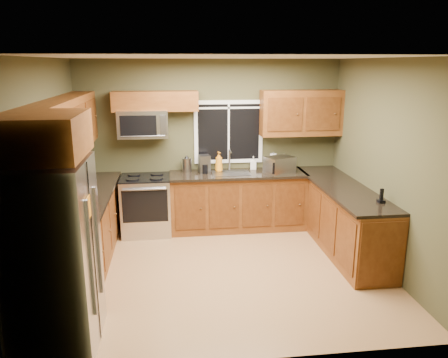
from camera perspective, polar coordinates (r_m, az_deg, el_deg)
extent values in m
plane|color=#986E43|center=(5.85, -0.07, -11.87)|extent=(4.20, 4.20, 0.00)
plane|color=white|center=(5.22, -0.08, 15.64)|extent=(4.20, 4.20, 0.00)
plane|color=#414026|center=(7.12, -1.81, 4.53)|extent=(4.20, 0.00, 4.20)
plane|color=#414026|center=(3.67, 3.30, -5.61)|extent=(4.20, 0.00, 4.20)
plane|color=#414026|center=(5.54, -22.20, 0.38)|extent=(0.00, 3.60, 3.60)
plane|color=#414026|center=(5.99, 20.29, 1.60)|extent=(0.00, 3.60, 3.60)
cube|color=white|center=(7.11, 0.61, 6.15)|extent=(1.12, 0.03, 1.02)
cube|color=black|center=(7.10, 0.62, 6.14)|extent=(1.00, 0.01, 0.90)
cube|color=white|center=(7.09, 0.62, 6.13)|extent=(0.03, 0.01, 0.90)
cube|color=white|center=(7.05, 0.63, 9.27)|extent=(1.00, 0.01, 0.03)
cube|color=brown|center=(6.18, -17.56, -6.53)|extent=(0.60, 2.65, 0.90)
cube|color=black|center=(6.02, -17.68, -2.35)|extent=(0.65, 2.65, 0.04)
cube|color=brown|center=(7.10, 1.80, -2.99)|extent=(2.17, 0.60, 0.90)
cube|color=black|center=(6.95, 1.87, 0.64)|extent=(2.17, 0.65, 0.04)
cube|color=brown|center=(6.59, 15.11, -4.96)|extent=(0.60, 2.50, 0.90)
cube|color=#542A0F|center=(5.53, 19.97, -9.29)|extent=(0.56, 0.02, 0.82)
cube|color=black|center=(6.44, 15.19, -1.04)|extent=(0.65, 2.50, 0.04)
cube|color=brown|center=(5.86, -19.95, 6.43)|extent=(0.33, 2.65, 0.72)
cube|color=brown|center=(6.84, -8.95, 10.02)|extent=(1.30, 0.33, 0.30)
cube|color=brown|center=(7.17, 10.03, 8.50)|extent=(1.30, 0.33, 0.72)
cube|color=brown|center=(4.08, -22.83, 5.23)|extent=(0.72, 0.90, 0.38)
cube|color=#B7B7BC|center=(4.40, -21.34, -9.43)|extent=(0.72, 0.90, 1.80)
cube|color=slate|center=(4.12, -17.01, -9.95)|extent=(0.03, 0.04, 1.10)
cube|color=slate|center=(4.48, -16.16, -7.81)|extent=(0.03, 0.04, 1.10)
cube|color=black|center=(4.32, -16.58, -9.45)|extent=(0.01, 0.02, 1.78)
cube|color=orange|center=(4.05, -17.26, -3.55)|extent=(0.01, 0.14, 0.20)
cube|color=#B7B7BC|center=(7.02, -10.09, -3.45)|extent=(0.76, 0.65, 0.90)
cube|color=black|center=(6.89, -10.27, 0.14)|extent=(0.76, 0.64, 0.03)
cube|color=black|center=(6.67, -10.27, -3.53)|extent=(0.68, 0.02, 0.50)
cylinder|color=slate|center=(6.58, -10.39, -1.35)|extent=(0.64, 0.04, 0.04)
cylinder|color=black|center=(6.76, -11.86, 0.00)|extent=(0.20, 0.20, 0.01)
cylinder|color=black|center=(6.74, -8.81, 0.09)|extent=(0.20, 0.20, 0.01)
cylinder|color=black|center=(7.03, -11.68, 0.58)|extent=(0.20, 0.20, 0.01)
cylinder|color=black|center=(7.01, -8.75, 0.68)|extent=(0.20, 0.20, 0.01)
cube|color=#B7B7BC|center=(6.86, -10.53, 7.10)|extent=(0.76, 0.38, 0.42)
cube|color=black|center=(6.67, -11.14, 6.86)|extent=(0.54, 0.01, 0.30)
cube|color=slate|center=(6.66, -7.94, 6.97)|extent=(0.10, 0.01, 0.30)
cylinder|color=slate|center=(6.68, -10.56, 5.50)|extent=(0.66, 0.02, 0.02)
cube|color=slate|center=(6.94, 0.92, 0.74)|extent=(0.60, 0.42, 0.02)
cylinder|color=#B7B7BC|center=(7.09, 0.71, 2.50)|extent=(0.03, 0.03, 0.34)
cylinder|color=#B7B7BC|center=(6.98, 0.80, 3.65)|extent=(0.03, 0.18, 0.03)
cube|color=#B7B7BC|center=(6.97, 7.27, 1.85)|extent=(0.51, 0.46, 0.26)
cube|color=black|center=(6.82, 7.60, 1.54)|extent=(0.33, 0.15, 0.18)
cube|color=slate|center=(6.96, -2.59, 2.00)|extent=(0.19, 0.23, 0.28)
cylinder|color=black|center=(6.90, -2.53, 1.33)|extent=(0.11, 0.11, 0.15)
cylinder|color=#B7B7BC|center=(7.02, -4.88, 1.83)|extent=(0.20, 0.20, 0.22)
cone|color=black|center=(6.99, -4.90, 2.87)|extent=(0.13, 0.13, 0.06)
cylinder|color=white|center=(7.23, 6.44, 2.31)|extent=(0.13, 0.13, 0.25)
cylinder|color=slate|center=(7.20, 6.47, 3.37)|extent=(0.02, 0.02, 0.04)
imported|color=orange|center=(7.01, -0.68, 2.27)|extent=(0.16, 0.16, 0.32)
imported|color=white|center=(7.18, 3.85, 2.12)|extent=(0.11, 0.11, 0.21)
imported|color=white|center=(7.08, -2.83, 1.77)|extent=(0.17, 0.17, 0.17)
cube|color=black|center=(5.82, 19.81, -2.74)|extent=(0.09, 0.09, 0.04)
cube|color=black|center=(5.79, 19.89, -1.88)|extent=(0.04, 0.03, 0.15)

